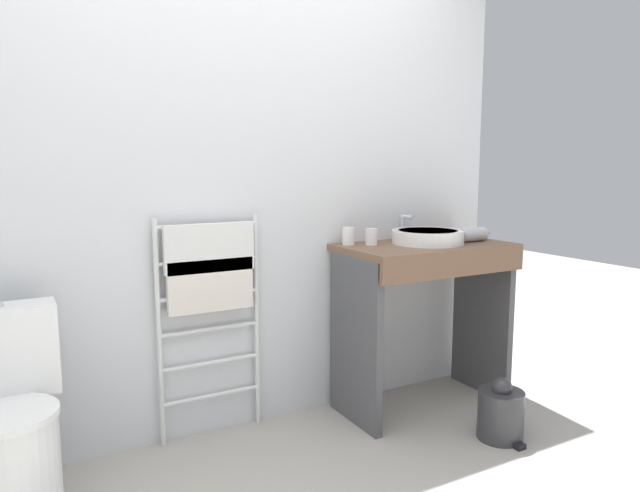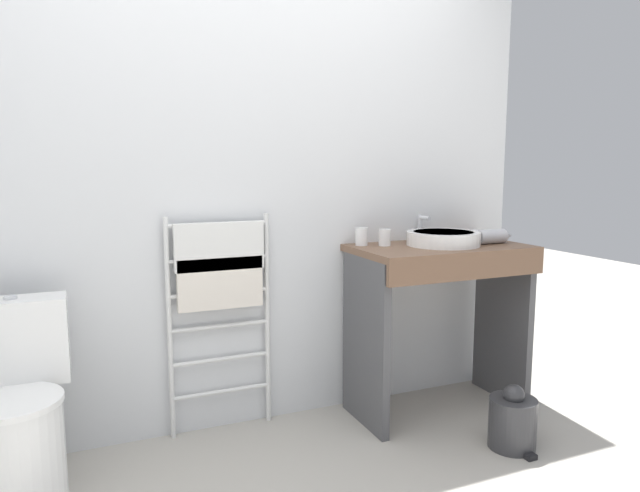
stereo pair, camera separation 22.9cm
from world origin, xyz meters
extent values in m
cube|color=silver|center=(0.00, 1.30, 1.30)|extent=(3.09, 0.12, 2.59)
cylinder|color=white|center=(-1.05, 0.82, 0.21)|extent=(0.35, 0.35, 0.43)
cylinder|color=white|center=(-1.05, 0.82, 0.44)|extent=(0.36, 0.36, 0.02)
cube|color=white|center=(-1.05, 1.05, 0.60)|extent=(0.40, 0.17, 0.35)
cylinder|color=silver|center=(-1.05, 1.05, 0.78)|extent=(0.05, 0.05, 0.01)
cylinder|color=silver|center=(-0.42, 1.21, 0.53)|extent=(0.02, 0.02, 1.07)
cylinder|color=silver|center=(0.06, 1.21, 0.53)|extent=(0.02, 0.02, 1.07)
cylinder|color=silver|center=(-0.18, 1.21, 0.19)|extent=(0.48, 0.02, 0.02)
cylinder|color=silver|center=(-0.18, 1.21, 0.36)|extent=(0.48, 0.02, 0.02)
cylinder|color=silver|center=(-0.18, 1.21, 0.52)|extent=(0.48, 0.02, 0.02)
cylinder|color=silver|center=(-0.18, 1.21, 0.69)|extent=(0.48, 0.02, 0.02)
cylinder|color=silver|center=(-0.18, 1.21, 0.86)|extent=(0.48, 0.02, 0.02)
cylinder|color=silver|center=(-0.18, 1.21, 1.02)|extent=(0.48, 0.02, 0.02)
cube|color=silver|center=(-0.18, 1.18, 0.92)|extent=(0.42, 0.04, 0.23)
cube|color=silver|center=(-0.18, 1.18, 0.74)|extent=(0.41, 0.04, 0.25)
cube|color=brown|center=(0.93, 0.98, 0.87)|extent=(0.90, 0.51, 0.03)
cube|color=brown|center=(0.93, 0.74, 0.80)|extent=(0.90, 0.02, 0.10)
cube|color=#4C4C4F|center=(0.50, 0.98, 0.43)|extent=(0.04, 0.43, 0.85)
cube|color=#4C4C4F|center=(1.36, 0.98, 0.43)|extent=(0.04, 0.43, 0.85)
cylinder|color=white|center=(0.95, 0.99, 0.92)|extent=(0.38, 0.38, 0.07)
cylinder|color=silver|center=(0.95, 0.99, 0.96)|extent=(0.31, 0.31, 0.01)
cylinder|color=silver|center=(0.95, 1.21, 0.96)|extent=(0.02, 0.02, 0.14)
cylinder|color=silver|center=(0.95, 1.16, 1.02)|extent=(0.02, 0.09, 0.02)
cylinder|color=white|center=(0.56, 1.15, 0.94)|extent=(0.06, 0.06, 0.09)
cylinder|color=white|center=(0.66, 1.09, 0.93)|extent=(0.06, 0.06, 0.09)
cylinder|color=#B7B7BC|center=(1.21, 0.93, 0.93)|extent=(0.16, 0.08, 0.08)
cone|color=#9C9CA0|center=(1.32, 0.93, 0.93)|extent=(0.06, 0.07, 0.07)
cube|color=#B7B7BC|center=(1.18, 1.02, 0.93)|extent=(0.05, 0.09, 0.05)
cylinder|color=#333335|center=(1.01, 0.49, 0.12)|extent=(0.22, 0.22, 0.24)
sphere|color=#333335|center=(1.01, 0.49, 0.26)|extent=(0.10, 0.10, 0.10)
cube|color=black|center=(1.01, 0.37, 0.01)|extent=(0.05, 0.04, 0.02)
camera|label=1|loc=(-1.00, -1.35, 1.30)|focal=32.00mm
camera|label=2|loc=(-0.79, -1.45, 1.30)|focal=32.00mm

